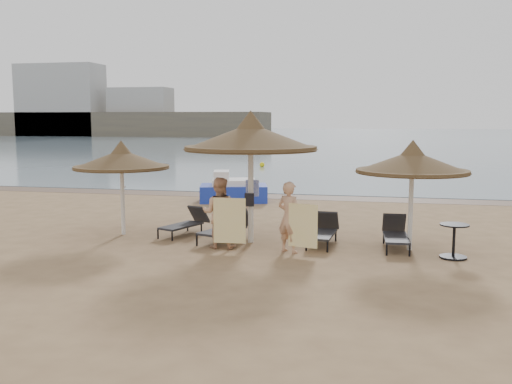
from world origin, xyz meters
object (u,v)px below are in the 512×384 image
at_px(side_table, 454,242).
at_px(person_right, 289,211).
at_px(lounger_near_right, 324,230).
at_px(pedal_boat, 233,190).
at_px(lounger_near_left, 228,227).
at_px(lounger_far_right, 395,233).
at_px(palapa_center, 251,138).
at_px(lounger_far_left, 186,222).
at_px(palapa_left, 121,160).
at_px(palapa_right, 412,163).
at_px(person_left, 219,207).

xyz_separation_m(side_table, person_right, (-3.65, -0.22, 0.60)).
relative_size(lounger_near_right, pedal_boat, 0.62).
relative_size(lounger_near_left, lounger_near_right, 1.08).
relative_size(lounger_far_right, person_right, 0.89).
xyz_separation_m(palapa_center, side_table, (4.75, -0.65, -2.25)).
bearing_deg(lounger_far_left, lounger_near_right, 14.58).
bearing_deg(side_table, palapa_left, 173.95).
relative_size(lounger_far_left, lounger_near_right, 0.98).
height_order(lounger_far_right, pedal_boat, pedal_boat).
bearing_deg(pedal_boat, lounger_near_left, -91.10).
distance_m(lounger_near_left, pedal_boat, 6.81).
relative_size(palapa_center, lounger_far_left, 1.98).
xyz_separation_m(lounger_near_right, pedal_boat, (-3.99, 6.51, 0.09)).
xyz_separation_m(palapa_center, palapa_right, (3.84, -0.05, -0.54)).
bearing_deg(palapa_right, palapa_center, 179.29).
relative_size(palapa_left, palapa_right, 0.97).
bearing_deg(person_right, lounger_far_left, -0.48).
distance_m(palapa_left, lounger_far_left, 2.38).
bearing_deg(lounger_far_left, pedal_boat, 113.35).
height_order(palapa_left, lounger_near_right, palapa_left).
xyz_separation_m(lounger_near_right, person_left, (-2.40, -0.97, 0.65)).
bearing_deg(palapa_center, person_left, -128.82).
xyz_separation_m(palapa_left, lounger_near_left, (2.91, -0.13, -1.65)).
relative_size(palapa_right, lounger_far_right, 1.54).
distance_m(lounger_near_left, person_right, 2.07).
bearing_deg(lounger_far_left, palapa_right, 14.11).
distance_m(person_left, person_right, 1.71).
bearing_deg(palapa_center, side_table, -7.81).
height_order(lounger_far_left, person_right, person_right).
distance_m(lounger_far_left, person_right, 3.40).
relative_size(palapa_center, palapa_right, 1.26).
bearing_deg(side_table, lounger_far_right, 145.74).
relative_size(palapa_center, lounger_near_right, 1.94).
relative_size(palapa_center, side_table, 4.31).
xyz_separation_m(palapa_right, pedal_boat, (-6.04, 6.78, -1.64)).
height_order(palapa_right, lounger_near_right, palapa_right).
xyz_separation_m(palapa_right, lounger_far_left, (-5.74, 0.65, -1.75)).
relative_size(lounger_far_left, side_table, 2.17).
height_order(lounger_near_left, person_right, person_right).
relative_size(palapa_center, pedal_boat, 1.21).
distance_m(palapa_left, person_right, 4.88).
bearing_deg(lounger_near_right, lounger_far_left, 178.60).
bearing_deg(pedal_boat, side_table, -61.18).
xyz_separation_m(palapa_left, pedal_boat, (1.34, 6.50, -1.57)).
height_order(palapa_left, person_left, palapa_left).
xyz_separation_m(lounger_far_right, person_right, (-2.42, -1.06, 0.62)).
height_order(lounger_far_left, side_table, side_table).
height_order(side_table, person_left, person_left).
bearing_deg(person_left, palapa_left, -22.97).
distance_m(palapa_center, lounger_near_right, 2.91).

